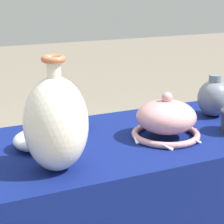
% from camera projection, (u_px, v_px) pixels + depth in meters
% --- Properties ---
extents(display_table, '(1.13, 0.56, 0.68)m').
position_uv_depth(display_table, '(124.00, 162.00, 1.49)').
color(display_table, '#38383D').
rests_on(display_table, ground_plane).
extents(vase_tall_bulbous, '(0.18, 0.18, 0.32)m').
position_uv_depth(vase_tall_bulbous, '(56.00, 123.00, 1.19)').
color(vase_tall_bulbous, white).
rests_on(vase_tall_bulbous, display_table).
extents(vase_dome_bell, '(0.24, 0.23, 0.16)m').
position_uv_depth(vase_dome_bell, '(166.00, 120.00, 1.46)').
color(vase_dome_bell, '#D19399').
rests_on(vase_dome_bell, display_table).
extents(mosaic_tile_box, '(0.13, 0.12, 0.08)m').
position_uv_depth(mosaic_tile_box, '(67.00, 118.00, 1.55)').
color(mosaic_tile_box, '#232328').
rests_on(mosaic_tile_box, display_table).
extents(bowl_shallow_porcelain, '(0.13, 0.13, 0.06)m').
position_uv_depth(bowl_shallow_porcelain, '(34.00, 140.00, 1.36)').
color(bowl_shallow_porcelain, white).
rests_on(bowl_shallow_porcelain, display_table).
extents(jar_round_slate, '(0.13, 0.13, 0.16)m').
position_uv_depth(jar_round_slate, '(214.00, 98.00, 1.69)').
color(jar_round_slate, slate).
rests_on(jar_round_slate, display_table).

